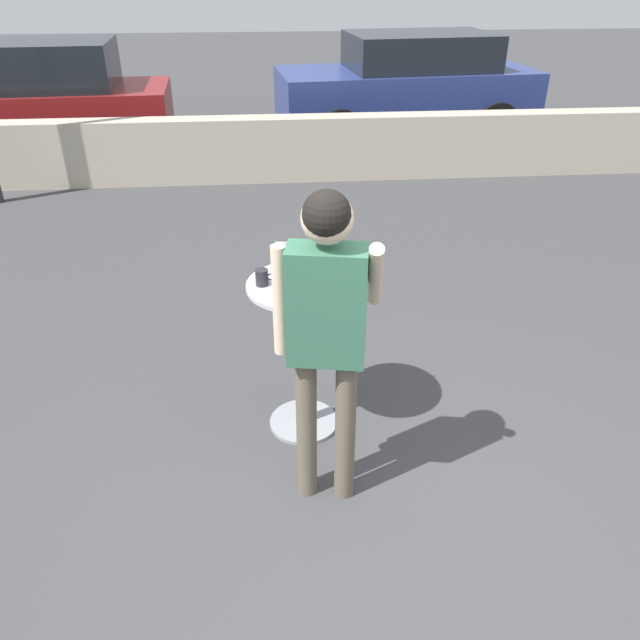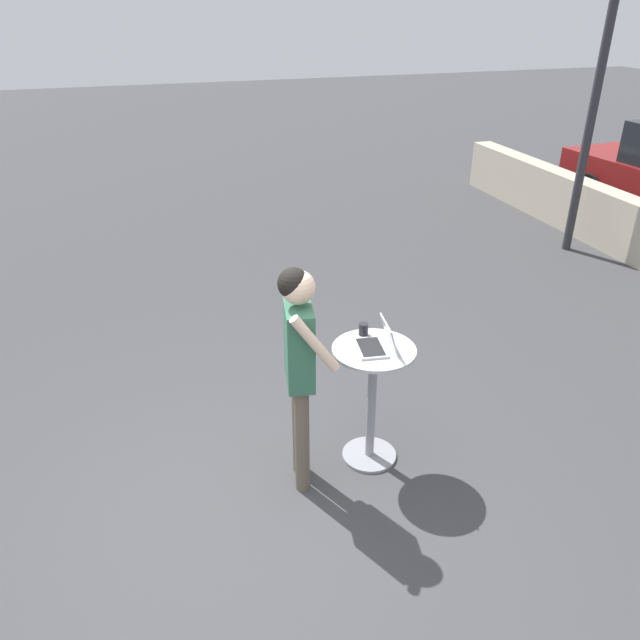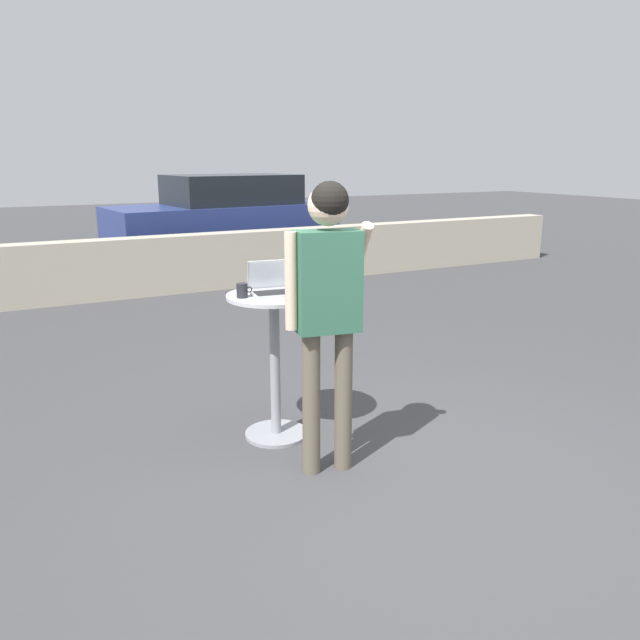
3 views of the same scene
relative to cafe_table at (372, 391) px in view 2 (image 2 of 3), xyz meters
The scene contains 6 objects.
ground_plane 1.35m from the cafe_table, 70.24° to the right, with size 50.00×50.00×0.00m, color #3D3D3F.
cafe_table is the anchor object (origin of this frame).
laptop 0.43m from the cafe_table, 70.59° to the left, with size 0.35×0.31×0.22m.
coffee_mug 0.48m from the cafe_table, behind, with size 0.11×0.07×0.09m.
standing_person 0.79m from the cafe_table, 82.29° to the right, with size 0.55×0.35×1.78m.
street_lamp 6.26m from the cafe_table, 127.40° to the left, with size 0.32×0.32×5.13m.
Camera 2 is at (3.28, -0.49, 3.36)m, focal length 35.00 mm.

